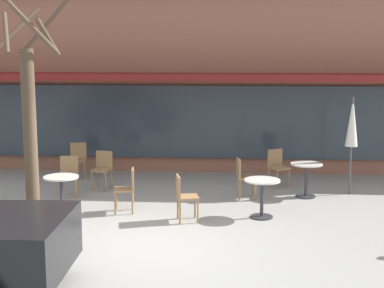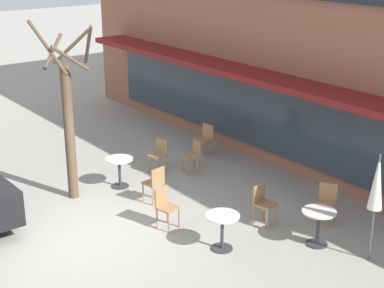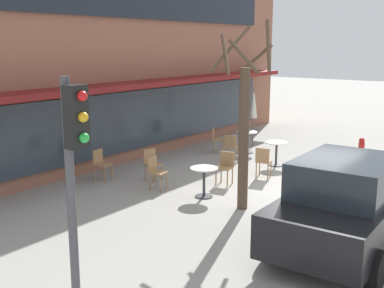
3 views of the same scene
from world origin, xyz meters
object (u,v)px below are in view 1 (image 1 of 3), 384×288
object	(u,v)px
cafe_table_near_wall	(61,188)
cafe_table_by_tree	(262,192)
cafe_chair_5	(243,175)
cafe_chair_2	(78,158)
cafe_chair_3	(184,194)
cafe_table_streetside	(306,174)
patio_umbrella_green_folded	(352,123)
cafe_chair_0	(128,187)
cafe_chair_1	(103,167)
street_tree	(30,123)
cafe_chair_4	(277,165)
cafe_chair_6	(69,173)

from	to	relation	value
cafe_table_near_wall	cafe_table_by_tree	xyz separation A→B (m)	(3.97, -0.01, 0.00)
cafe_table_near_wall	cafe_chair_5	size ratio (longest dim) A/B	0.85
cafe_chair_2	cafe_chair_3	size ratio (longest dim) A/B	1.00
cafe_table_streetside	cafe_chair_3	xyz separation A→B (m)	(-2.55, -2.00, 0.01)
patio_umbrella_green_folded	cafe_chair_3	world-z (taller)	patio_umbrella_green_folded
cafe_table_streetside	cafe_chair_0	bearing A→B (deg)	-158.51
cafe_chair_2	cafe_chair_5	xyz separation A→B (m)	(4.13, -1.74, 0.00)
cafe_table_streetside	cafe_chair_0	xyz separation A→B (m)	(-3.72, -1.47, 0.01)
cafe_chair_1	street_tree	world-z (taller)	street_tree
cafe_table_by_tree	cafe_chair_3	distance (m)	1.54
cafe_chair_0	cafe_table_near_wall	bearing A→B (deg)	-171.65
cafe_chair_1	cafe_chair_4	distance (m)	4.12
cafe_chair_1	cafe_chair_6	world-z (taller)	same
cafe_table_near_wall	cafe_chair_1	world-z (taller)	cafe_chair_1
cafe_chair_4	street_tree	size ratio (longest dim) A/B	0.21
cafe_chair_0	cafe_chair_1	xyz separation A→B (m)	(-0.93, 1.87, 0.00)
cafe_chair_0	cafe_chair_3	world-z (taller)	same
patio_umbrella_green_folded	cafe_chair_5	distance (m)	2.71
cafe_chair_1	cafe_chair_5	world-z (taller)	same
cafe_table_streetside	street_tree	world-z (taller)	street_tree
cafe_chair_4	street_tree	xyz separation A→B (m)	(-4.60, -3.79, 1.45)
cafe_table_by_tree	patio_umbrella_green_folded	bearing A→B (deg)	44.20
cafe_chair_4	cafe_chair_1	bearing A→B (deg)	-172.56
cafe_chair_0	street_tree	size ratio (longest dim) A/B	0.21
cafe_chair_0	street_tree	distance (m)	2.48
cafe_chair_4	cafe_chair_5	size ratio (longest dim) A/B	1.00
patio_umbrella_green_folded	cafe_chair_1	xyz separation A→B (m)	(-5.67, 0.06, -1.10)
cafe_chair_2	cafe_chair_6	world-z (taller)	same
street_tree	cafe_chair_4	bearing A→B (deg)	39.49
patio_umbrella_green_folded	cafe_chair_3	bearing A→B (deg)	-146.67
cafe_table_streetside	cafe_chair_4	size ratio (longest dim) A/B	0.85
cafe_chair_4	cafe_table_streetside	bearing A→B (deg)	-58.79
cafe_table_by_tree	cafe_chair_5	world-z (taller)	cafe_chair_5
cafe_chair_5	street_tree	distance (m)	4.83
cafe_table_by_tree	cafe_chair_2	bearing A→B (deg)	144.54
cafe_chair_0	cafe_chair_1	size ratio (longest dim) A/B	1.00
cafe_table_streetside	cafe_chair_4	distance (m)	1.10
cafe_table_near_wall	cafe_chair_5	bearing A→B (deg)	21.71
patio_umbrella_green_folded	cafe_chair_6	bearing A→B (deg)	-174.40
cafe_table_by_tree	cafe_chair_2	world-z (taller)	cafe_chair_2
cafe_chair_0	cafe_chair_5	world-z (taller)	same
cafe_table_streetside	cafe_chair_5	world-z (taller)	cafe_chair_5
cafe_table_streetside	cafe_chair_6	xyz separation A→B (m)	(-5.26, -0.27, 0.01)
cafe_chair_0	cafe_chair_4	size ratio (longest dim) A/B	1.00
cafe_chair_5	street_tree	bearing A→B (deg)	-145.01
cafe_chair_2	cafe_table_streetside	bearing A→B (deg)	-15.44
cafe_chair_4	street_tree	world-z (taller)	street_tree
cafe_table_near_wall	cafe_chair_2	world-z (taller)	cafe_chair_2
cafe_chair_3	street_tree	distance (m)	3.12
cafe_chair_6	street_tree	size ratio (longest dim) A/B	0.21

